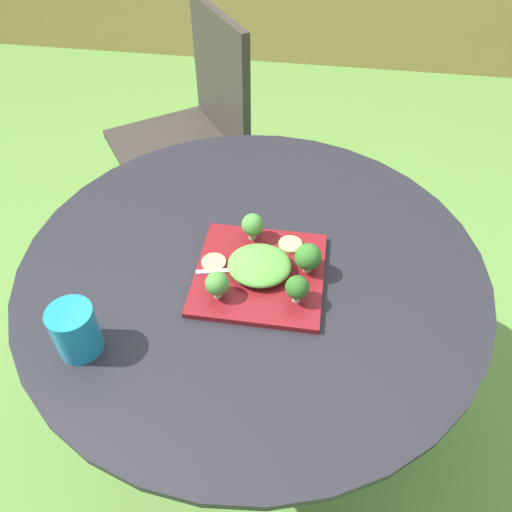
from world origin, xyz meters
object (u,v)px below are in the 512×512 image
at_px(patio_chair, 196,120).
at_px(fork, 239,270).
at_px(drinking_glass, 76,332).
at_px(salad_plate, 260,274).

relative_size(patio_chair, fork, 5.85).
xyz_separation_m(patio_chair, drinking_glass, (0.06, -1.14, 0.23)).
distance_m(patio_chair, salad_plate, 1.00).
distance_m(salad_plate, fork, 0.05).
height_order(patio_chair, fork, patio_chair).
height_order(salad_plate, fork, fork).
bearing_deg(drinking_glass, salad_plate, 36.80).
relative_size(drinking_glass, fork, 0.68).
height_order(patio_chair, salad_plate, patio_chair).
bearing_deg(salad_plate, drinking_glass, -143.20).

